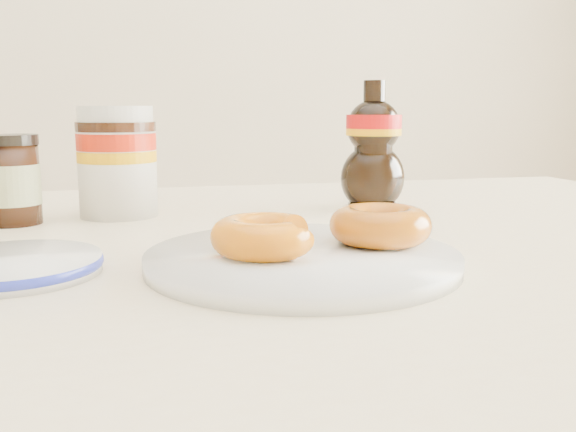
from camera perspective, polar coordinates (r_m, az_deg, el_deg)
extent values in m
cube|color=#FEEBC1|center=(0.66, -5.83, -3.79)|extent=(1.40, 0.90, 0.04)
cylinder|color=#C6B28C|center=(1.34, 20.12, -14.23)|extent=(0.06, 0.06, 0.71)
cylinder|color=white|center=(0.54, 1.28, -3.84)|extent=(0.26, 0.26, 0.01)
torus|color=white|center=(0.54, 1.28, -3.75)|extent=(0.26, 0.26, 0.01)
torus|color=#D6650C|center=(0.52, -2.15, -1.79)|extent=(0.11, 0.11, 0.03)
torus|color=#9C420A|center=(0.57, 8.19, -0.79)|extent=(0.12, 0.12, 0.03)
cylinder|color=white|center=(0.81, -14.90, 3.90)|extent=(0.09, 0.09, 0.11)
cylinder|color=#941505|center=(0.81, -15.01, 6.42)|extent=(0.09, 0.09, 0.02)
cylinder|color=#D89905|center=(0.81, -14.96, 5.16)|extent=(0.09, 0.09, 0.01)
cylinder|color=black|center=(0.81, -15.07, 7.69)|extent=(0.09, 0.09, 0.01)
cylinder|color=white|center=(0.81, -15.11, 8.64)|extent=(0.09, 0.09, 0.02)
cylinder|color=black|center=(0.79, -23.34, 2.61)|extent=(0.06, 0.06, 0.09)
cylinder|color=beige|center=(0.79, -23.34, 2.61)|extent=(0.06, 0.06, 0.05)
cylinder|color=black|center=(0.79, -23.58, 6.24)|extent=(0.06, 0.06, 0.01)
cylinder|color=white|center=(0.56, -23.39, -4.10)|extent=(0.14, 0.14, 0.01)
torus|color=navy|center=(0.56, -23.40, -3.95)|extent=(0.14, 0.14, 0.01)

